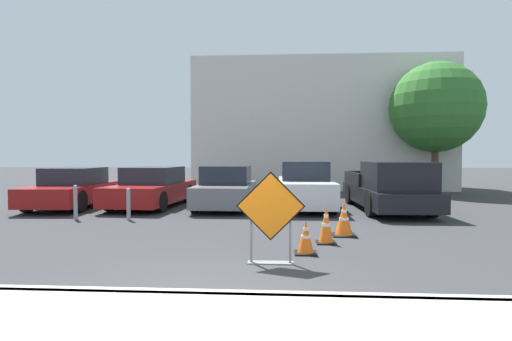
% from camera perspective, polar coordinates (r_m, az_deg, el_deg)
% --- Properties ---
extents(ground_plane, '(96.00, 96.00, 0.00)m').
position_cam_1_polar(ground_plane, '(14.91, -0.18, -4.84)').
color(ground_plane, '#333335').
extents(curb_lip, '(22.42, 0.20, 0.14)m').
position_cam_1_polar(curb_lip, '(5.17, -7.94, -17.49)').
color(curb_lip, '#ADAAA3').
rests_on(curb_lip, ground_plane).
extents(road_closed_sign, '(1.15, 0.20, 1.55)m').
position_cam_1_polar(road_closed_sign, '(6.65, 2.10, -6.17)').
color(road_closed_sign, black).
rests_on(road_closed_sign, ground_plane).
extents(traffic_cone_nearest, '(0.41, 0.41, 0.63)m').
position_cam_1_polar(traffic_cone_nearest, '(7.49, 7.11, -9.45)').
color(traffic_cone_nearest, black).
rests_on(traffic_cone_nearest, ground_plane).
extents(traffic_cone_second, '(0.40, 0.40, 0.78)m').
position_cam_1_polar(traffic_cone_second, '(8.41, 9.98, -7.68)').
color(traffic_cone_second, black).
rests_on(traffic_cone_second, ground_plane).
extents(traffic_cone_third, '(0.53, 0.53, 0.76)m').
position_cam_1_polar(traffic_cone_third, '(9.27, 12.45, -6.84)').
color(traffic_cone_third, black).
rests_on(traffic_cone_third, ground_plane).
extents(parked_car_nearest, '(2.07, 4.49, 1.39)m').
position_cam_1_polar(parked_car_nearest, '(15.43, -24.58, -2.37)').
color(parked_car_nearest, maroon).
rests_on(parked_car_nearest, ground_plane).
extents(parked_car_second, '(2.19, 4.75, 1.41)m').
position_cam_1_polar(parked_car_second, '(14.74, -14.53, -2.43)').
color(parked_car_second, maroon).
rests_on(parked_car_second, ground_plane).
extents(parked_car_third, '(1.86, 4.02, 1.46)m').
position_cam_1_polar(parked_car_third, '(13.83, -4.26, -2.62)').
color(parked_car_third, slate).
rests_on(parked_car_third, ground_plane).
extents(parked_car_fourth, '(1.85, 4.58, 1.61)m').
position_cam_1_polar(parked_car_fourth, '(13.93, 6.92, -2.29)').
color(parked_car_fourth, silver).
rests_on(parked_car_fourth, ground_plane).
extents(pickup_truck, '(2.09, 5.42, 1.62)m').
position_cam_1_polar(pickup_truck, '(13.69, 18.46, -2.48)').
color(pickup_truck, black).
rests_on(pickup_truck, ground_plane).
extents(bollard_nearest, '(0.12, 0.12, 0.90)m').
position_cam_1_polar(bollard_nearest, '(11.76, -17.76, -4.47)').
color(bollard_nearest, gray).
rests_on(bollard_nearest, ground_plane).
extents(bollard_second, '(0.12, 0.12, 0.98)m').
position_cam_1_polar(bollard_second, '(12.40, -24.38, -4.03)').
color(bollard_second, gray).
rests_on(bollard_second, ground_plane).
extents(building_facade_backdrop, '(13.65, 5.00, 6.95)m').
position_cam_1_polar(building_facade_backdrop, '(23.09, 9.01, 6.22)').
color(building_facade_backdrop, beige).
rests_on(building_facade_backdrop, ground_plane).
extents(street_tree_behind_lot, '(4.28, 4.28, 6.25)m').
position_cam_1_polar(street_tree_behind_lot, '(21.00, 24.29, 8.21)').
color(street_tree_behind_lot, '#513823').
rests_on(street_tree_behind_lot, ground_plane).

